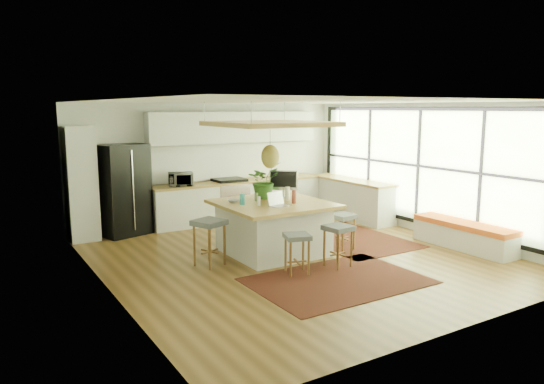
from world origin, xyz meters
TOP-DOWN VIEW (x-y plane):
  - floor at (0.00, 0.00)m, footprint 7.00×7.00m
  - ceiling at (0.00, 0.00)m, footprint 7.00×7.00m
  - wall_back at (0.00, 3.50)m, footprint 6.50×0.00m
  - wall_front at (0.00, -3.50)m, footprint 6.50×0.00m
  - wall_left at (-3.25, 0.00)m, footprint 0.00×7.00m
  - wall_right at (3.25, 0.00)m, footprint 0.00×7.00m
  - window_wall at (3.22, 0.00)m, footprint 0.10×6.20m
  - pantry at (-2.95, 3.18)m, footprint 0.55×0.60m
  - back_counter_base at (0.55, 3.18)m, footprint 4.20×0.60m
  - back_counter_top at (0.55, 3.18)m, footprint 4.24×0.64m
  - backsplash at (0.55, 3.48)m, footprint 4.20×0.02m
  - upper_cabinets at (0.55, 3.32)m, footprint 4.20×0.34m
  - range at (0.30, 3.18)m, footprint 0.76×0.62m
  - right_counter_base at (2.93, 2.00)m, footprint 0.60×2.50m
  - right_counter_top at (2.93, 2.00)m, footprint 0.64×2.54m
  - window_bench at (2.95, -1.20)m, footprint 0.52×2.00m
  - ceiling_panel at (-0.30, 0.40)m, footprint 1.86×1.86m
  - rug_near at (-0.20, -1.40)m, footprint 2.60×1.80m
  - rug_right at (1.58, 0.45)m, footprint 1.80×2.60m
  - fridge at (-2.13, 3.19)m, footprint 1.09×0.96m
  - island at (-0.24, 0.41)m, footprint 1.85×1.85m
  - stool_near_left at (-0.54, -0.81)m, footprint 0.48×0.48m
  - stool_near_right at (0.25, -0.84)m, footprint 0.46×0.46m
  - stool_right_front at (0.97, -0.09)m, footprint 0.44×0.44m
  - stool_right_back at (1.14, 0.75)m, footprint 0.53×0.53m
  - stool_left_side at (-1.52, 0.33)m, footprint 0.60×0.60m
  - laptop at (-0.33, 0.03)m, footprint 0.40×0.41m
  - monitor at (0.24, 0.80)m, footprint 0.53×0.53m
  - microwave at (-0.90, 3.13)m, footprint 0.58×0.43m
  - island_plant at (-0.16, 0.85)m, footprint 0.80×0.84m
  - island_bowl at (-0.83, 0.76)m, footprint 0.27×0.27m
  - island_bottle_0 at (-0.79, 0.51)m, footprint 0.07×0.07m
  - island_bottle_1 at (-0.64, 0.26)m, footprint 0.07×0.07m
  - island_bottle_2 at (0.01, 0.11)m, footprint 0.07×0.07m
  - island_bottle_3 at (0.11, 0.46)m, footprint 0.07×0.07m
  - island_bottle_4 at (-0.44, 0.66)m, footprint 0.07×0.07m

SIDE VIEW (x-z plane):
  - floor at x=0.00m, z-range 0.00..0.00m
  - rug_near at x=-0.20m, z-range 0.00..0.01m
  - rug_right at x=1.58m, z-range 0.00..0.01m
  - window_bench at x=2.95m, z-range 0.00..0.50m
  - stool_near_left at x=-0.54m, z-range 0.03..0.68m
  - stool_near_right at x=0.25m, z-range 0.01..0.70m
  - stool_right_front at x=0.97m, z-range 0.02..0.69m
  - stool_right_back at x=1.14m, z-range 0.01..0.70m
  - stool_left_side at x=-1.52m, z-range -0.03..0.74m
  - back_counter_base at x=0.55m, z-range 0.00..0.88m
  - right_counter_base at x=2.93m, z-range 0.00..0.88m
  - island at x=-0.24m, z-range 0.00..0.93m
  - range at x=0.30m, z-range 0.00..1.00m
  - back_counter_top at x=0.55m, z-range 0.88..0.93m
  - right_counter_top at x=2.93m, z-range 0.88..0.93m
  - fridge at x=-2.13m, z-range -0.01..1.86m
  - island_bowl at x=-0.83m, z-range 0.93..0.98m
  - island_bottle_0 at x=-0.79m, z-range 0.93..1.12m
  - island_bottle_1 at x=-0.64m, z-range 0.93..1.12m
  - island_bottle_2 at x=0.01m, z-range 0.93..1.12m
  - island_bottle_3 at x=0.11m, z-range 0.93..1.12m
  - island_bottle_4 at x=-0.44m, z-range 0.93..1.12m
  - laptop at x=-0.33m, z-range 0.92..1.18m
  - microwave at x=-0.90m, z-range 0.93..1.28m
  - pantry at x=-2.95m, z-range 0.00..2.25m
  - monitor at x=0.24m, z-range 0.93..1.45m
  - island_plant at x=-0.16m, z-range 0.93..1.46m
  - wall_back at x=0.00m, z-range -1.90..4.60m
  - wall_front at x=0.00m, z-range -1.90..4.60m
  - wall_left at x=-3.25m, z-range -2.15..4.85m
  - wall_right at x=3.25m, z-range -2.15..4.85m
  - backsplash at x=0.55m, z-range 0.95..1.75m
  - window_wall at x=3.22m, z-range 0.10..2.70m
  - ceiling_panel at x=-0.30m, z-range 1.65..2.45m
  - upper_cabinets at x=0.55m, z-range 1.80..2.50m
  - ceiling at x=0.00m, z-range 2.70..2.70m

